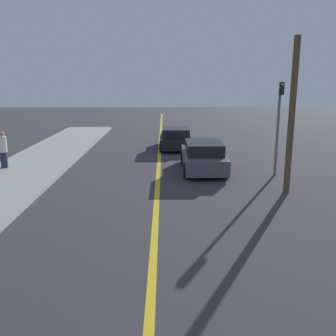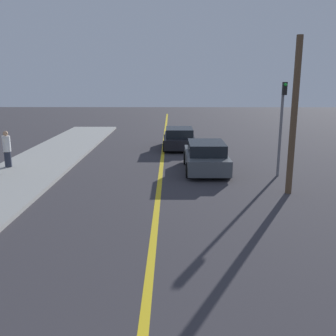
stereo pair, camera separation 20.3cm
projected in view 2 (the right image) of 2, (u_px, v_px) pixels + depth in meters
road_center_line at (161, 168)px, 18.54m from camera, size 0.20×60.00×0.01m
sidewalk_left at (24, 173)px, 17.26m from camera, size 3.73×33.30×0.16m
car_near_right_lane at (206, 157)px, 17.86m from camera, size 2.03×4.32×1.42m
car_ahead_center at (179, 138)px, 23.75m from camera, size 2.02×4.16×1.32m
pedestrian_far_standing at (7, 149)px, 17.92m from camera, size 0.37×0.37×1.75m
traffic_light at (282, 120)px, 16.45m from camera, size 0.18×0.40×4.18m
utility_pole at (294, 118)px, 13.81m from camera, size 0.24×0.24×5.82m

